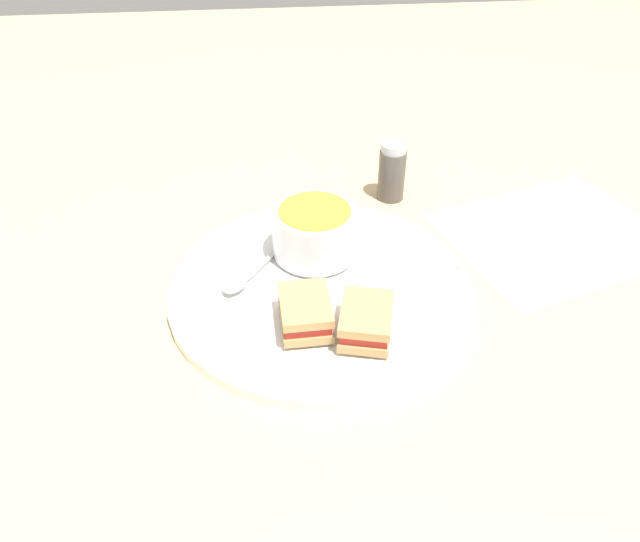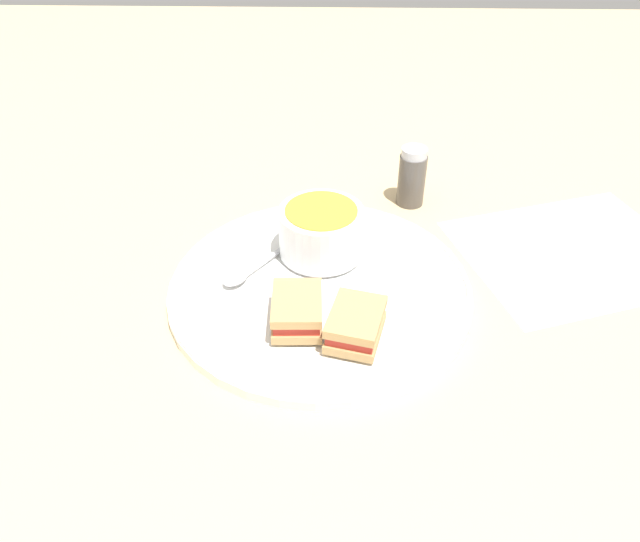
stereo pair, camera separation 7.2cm
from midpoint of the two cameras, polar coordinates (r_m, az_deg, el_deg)
ground_plane at (r=0.75m, az=-2.78°, el=-2.17°), size 2.40×2.40×0.00m
plate at (r=0.74m, az=-2.80°, el=-1.64°), size 0.36×0.36×0.02m
soup_bowl at (r=0.76m, az=-3.39°, el=3.55°), size 0.10×0.10×0.06m
spoon at (r=0.74m, az=-10.23°, el=-1.25°), size 0.10×0.08×0.01m
sandwich_half_near at (r=0.67m, az=-4.45°, el=-3.90°), size 0.07×0.06×0.03m
sandwich_half_far at (r=0.66m, az=1.09°, el=-4.71°), size 0.08×0.07×0.03m
salt_shaker at (r=0.90m, az=4.30°, el=8.97°), size 0.04×0.04×0.09m
menu_sheet at (r=0.89m, az=18.49°, el=3.12°), size 0.30×0.34×0.00m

